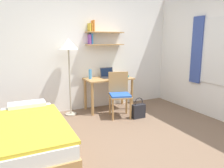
# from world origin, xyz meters

# --- Properties ---
(ground_plane) EXTENTS (5.28, 5.28, 0.00)m
(ground_plane) POSITION_xyz_m (0.00, 0.00, 0.00)
(ground_plane) COLOR brown
(wall_back) EXTENTS (4.40, 0.27, 2.60)m
(wall_back) POSITION_xyz_m (0.00, 2.02, 1.31)
(wall_back) COLOR white
(wall_back) RESTS_ON ground_plane
(bed) EXTENTS (0.85, 1.88, 0.54)m
(bed) POSITION_xyz_m (-1.46, 0.37, 0.24)
(bed) COLOR #B2844C
(bed) RESTS_ON ground_plane
(desk) EXTENTS (1.05, 0.56, 0.73)m
(desk) POSITION_xyz_m (0.31, 1.70, 0.59)
(desk) COLOR #B2844C
(desk) RESTS_ON ground_plane
(desk_chair) EXTENTS (0.53, 0.52, 0.91)m
(desk_chair) POSITION_xyz_m (0.33, 1.20, 0.50)
(desk_chair) COLOR #B2844C
(desk_chair) RESTS_ON ground_plane
(standing_lamp) EXTENTS (0.39, 0.39, 1.60)m
(standing_lamp) POSITION_xyz_m (-0.57, 1.71, 1.40)
(standing_lamp) COLOR #B2A893
(standing_lamp) RESTS_ON ground_plane
(laptop) EXTENTS (0.31, 0.23, 0.22)m
(laptop) POSITION_xyz_m (0.32, 1.77, 0.79)
(laptop) COLOR #2D2D33
(laptop) RESTS_ON desk
(water_bottle) EXTENTS (0.07, 0.07, 0.21)m
(water_bottle) POSITION_xyz_m (-0.10, 1.76, 0.83)
(water_bottle) COLOR #4C99DB
(water_bottle) RESTS_ON desk
(book_stack) EXTENTS (0.18, 0.22, 0.06)m
(book_stack) POSITION_xyz_m (0.68, 1.66, 0.76)
(book_stack) COLOR #3384C6
(book_stack) RESTS_ON desk
(handbag) EXTENTS (0.27, 0.12, 0.43)m
(handbag) POSITION_xyz_m (0.63, 0.92, 0.15)
(handbag) COLOR #232328
(handbag) RESTS_ON ground_plane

